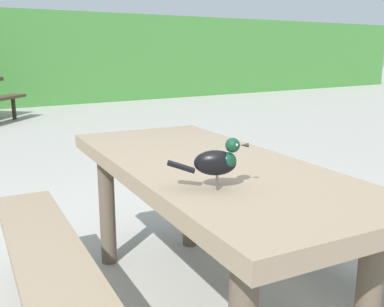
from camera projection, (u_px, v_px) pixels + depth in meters
name	position (u px, v px, depth m)	size (l,w,h in m)	color
picnic_table_foreground	(207.00, 200.00, 2.04)	(1.84, 1.87, 0.74)	#84725B
bird_grackle	(218.00, 161.00, 1.57)	(0.26, 0.17, 0.18)	black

